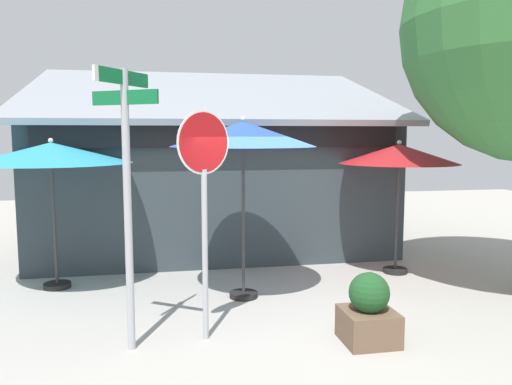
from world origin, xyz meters
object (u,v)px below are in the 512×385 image
stop_sign (204,182)px  sidewalk_planter (369,312)px  street_sign_post (127,182)px  patio_umbrella_royal_blue_center (243,135)px  patio_umbrella_teal_left (51,154)px  patio_umbrella_crimson_right (399,155)px

stop_sign → sidewalk_planter: size_ratio=3.23×
street_sign_post → stop_sign: street_sign_post is taller
stop_sign → patio_umbrella_royal_blue_center: stop_sign is taller
stop_sign → patio_umbrella_teal_left: (-2.23, 2.56, 0.25)m
patio_umbrella_teal_left → sidewalk_planter: bearing=-36.1°
street_sign_post → patio_umbrella_teal_left: size_ratio=1.28×
stop_sign → patio_umbrella_royal_blue_center: 1.75m
patio_umbrella_teal_left → patio_umbrella_crimson_right: size_ratio=1.05×
patio_umbrella_royal_blue_center → sidewalk_planter: bearing=-58.4°
patio_umbrella_royal_blue_center → patio_umbrella_teal_left: bearing=160.1°
patio_umbrella_teal_left → patio_umbrella_royal_blue_center: (2.96, -1.07, 0.30)m
patio_umbrella_crimson_right → sidewalk_planter: bearing=-121.7°
patio_umbrella_teal_left → stop_sign: bearing=-48.9°
street_sign_post → stop_sign: (0.89, 0.14, -0.02)m
patio_umbrella_teal_left → sidewalk_planter: 5.48m
patio_umbrella_crimson_right → patio_umbrella_royal_blue_center: bearing=-163.6°
stop_sign → patio_umbrella_crimson_right: stop_sign is taller
sidewalk_planter → patio_umbrella_crimson_right: bearing=58.3°
patio_umbrella_teal_left → sidewalk_planter: size_ratio=2.93×
patio_umbrella_teal_left → patio_umbrella_crimson_right: patio_umbrella_teal_left is taller
street_sign_post → patio_umbrella_royal_blue_center: size_ratio=1.16×
stop_sign → sidewalk_planter: stop_sign is taller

